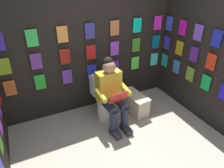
# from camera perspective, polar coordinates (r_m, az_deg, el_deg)

# --- Properties ---
(display_wall_back) EXTENTS (3.26, 0.14, 2.04)m
(display_wall_back) POSITION_cam_1_polar(r_m,az_deg,el_deg) (3.82, -6.12, 7.74)
(display_wall_back) COLOR black
(display_wall_back) RESTS_ON ground
(display_wall_left) EXTENTS (0.14, 1.78, 2.04)m
(display_wall_left) POSITION_cam_1_polar(r_m,az_deg,el_deg) (3.95, 21.99, 6.52)
(display_wall_left) COLOR black
(display_wall_left) RESTS_ON ground
(toilet) EXTENTS (0.41, 0.56, 0.77)m
(toilet) POSITION_cam_1_polar(r_m,az_deg,el_deg) (3.75, -1.68, -4.52)
(toilet) COLOR white
(toilet) RESTS_ON ground
(person_reading) EXTENTS (0.54, 0.69, 1.19)m
(person_reading) POSITION_cam_1_polar(r_m,az_deg,el_deg) (3.43, -0.07, -2.54)
(person_reading) COLOR gold
(person_reading) RESTS_ON ground
(comic_longbox_near) EXTENTS (0.35, 0.62, 0.37)m
(comic_longbox_near) POSITION_cam_1_polar(r_m,az_deg,el_deg) (3.96, 6.12, -5.14)
(comic_longbox_near) COLOR beige
(comic_longbox_near) RESTS_ON ground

